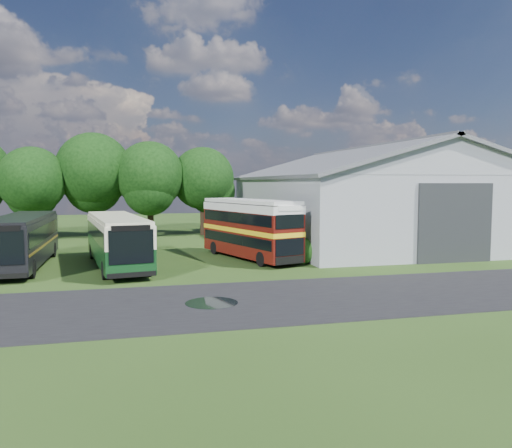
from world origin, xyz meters
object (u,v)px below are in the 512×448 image
object	(u,v)px
storage_shed	(368,193)
bus_maroon_double	(250,229)
bus_green_single	(117,240)
bus_dark_single	(23,240)

from	to	relation	value
storage_shed	bus_maroon_double	bearing A→B (deg)	-148.73
bus_green_single	bus_maroon_double	bearing A→B (deg)	-0.79
bus_green_single	bus_dark_single	bearing A→B (deg)	159.14
bus_dark_single	bus_maroon_double	bearing A→B (deg)	-0.52
bus_green_single	bus_dark_single	distance (m)	5.56
storage_shed	bus_green_single	size ratio (longest dim) A/B	2.19
bus_dark_single	storage_shed	bearing A→B (deg)	15.29
storage_shed	bus_green_single	world-z (taller)	storage_shed
bus_maroon_double	bus_dark_single	bearing A→B (deg)	162.31
storage_shed	bus_dark_single	xyz separation A→B (m)	(-25.98, -7.38, -2.53)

